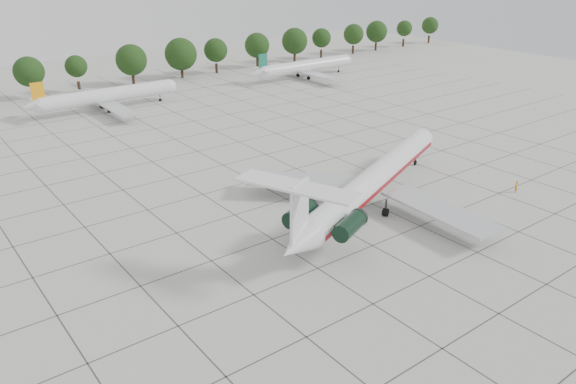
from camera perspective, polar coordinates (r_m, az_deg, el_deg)
name	(u,v)px	position (r m, az deg, el deg)	size (l,w,h in m)	color
ground	(326,220)	(68.60, 3.84, -2.89)	(260.00, 260.00, 0.00)	beige
apron_joints	(256,183)	(79.44, -3.25, 0.93)	(170.00, 170.00, 0.02)	#383838
main_airliner	(369,183)	(70.55, 8.25, 0.86)	(41.54, 31.35, 10.10)	silver
ground_crew	(516,187)	(81.98, 22.15, 0.50)	(0.60, 0.39, 1.65)	orange
bg_airliner_c	(108,96)	(121.79, -17.85, 9.29)	(28.24, 27.20, 7.40)	silver
bg_airliner_d	(306,66)	(146.73, 1.81, 12.64)	(28.24, 27.20, 7.40)	silver
tree_line	(29,72)	(136.40, -24.83, 11.02)	(249.86, 8.44, 10.22)	#332114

